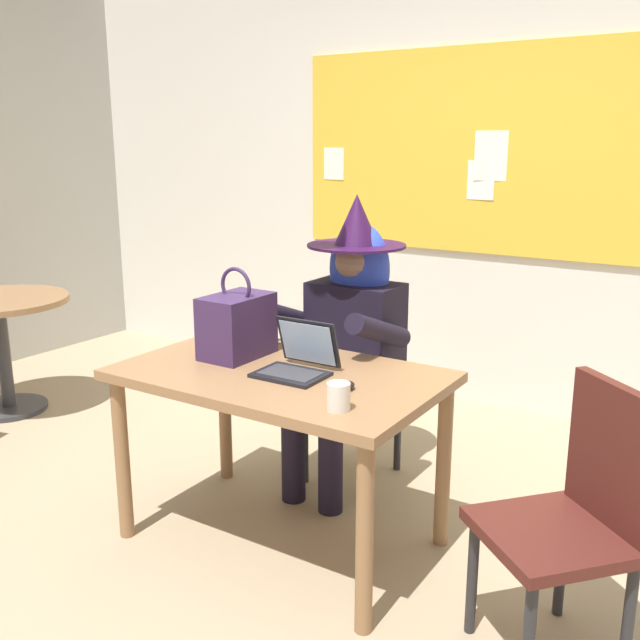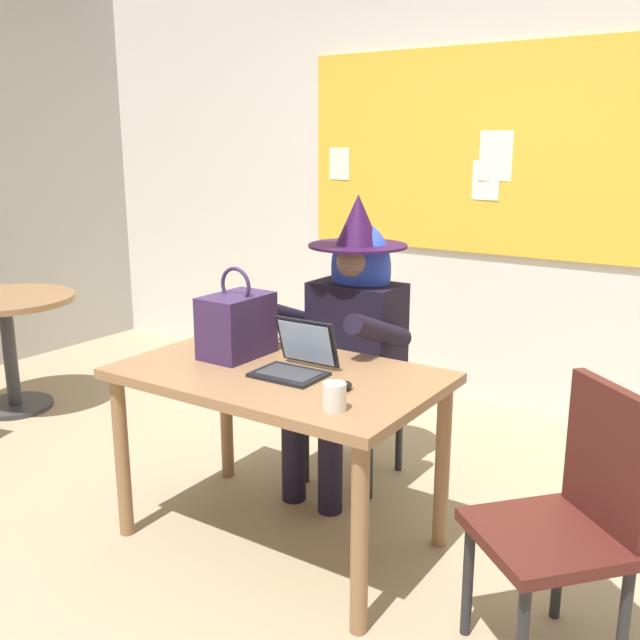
{
  "view_description": "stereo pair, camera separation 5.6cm",
  "coord_description": "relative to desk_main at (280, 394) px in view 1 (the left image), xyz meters",
  "views": [
    {
      "loc": [
        1.58,
        -2.16,
        1.61
      ],
      "look_at": [
        -0.06,
        0.33,
        0.87
      ],
      "focal_mm": 40.47,
      "sensor_mm": 36.0,
      "label": 1
    },
    {
      "loc": [
        1.63,
        -2.13,
        1.61
      ],
      "look_at": [
        -0.06,
        0.33,
        0.87
      ],
      "focal_mm": 40.47,
      "sensor_mm": 36.0,
      "label": 2
    }
  ],
  "objects": [
    {
      "name": "side_table_round",
      "position": [
        -2.28,
        0.27,
        -0.11
      ],
      "size": [
        0.81,
        0.81,
        0.71
      ],
      "color": "#8E6642",
      "rests_on": "ground"
    },
    {
      "name": "ground_plane",
      "position": [
        0.03,
        0.0,
        -0.64
      ],
      "size": [
        24.0,
        24.0,
        0.0
      ],
      "primitive_type": "plane",
      "color": "tan"
    },
    {
      "name": "handbag",
      "position": [
        -0.27,
        0.07,
        0.23
      ],
      "size": [
        0.2,
        0.3,
        0.38
      ],
      "rotation": [
        0.0,
        0.0,
        -0.2
      ],
      "color": "#38234C",
      "rests_on": "desk_main"
    },
    {
      "name": "computer_mouse",
      "position": [
        0.33,
        -0.06,
        0.11
      ],
      "size": [
        0.08,
        0.11,
        0.03
      ],
      "primitive_type": "ellipsoid",
      "rotation": [
        0.0,
        0.0,
        -0.21
      ],
      "color": "black",
      "rests_on": "desk_main"
    },
    {
      "name": "desk_main",
      "position": [
        0.0,
        0.0,
        0.0
      ],
      "size": [
        1.26,
        0.79,
        0.73
      ],
      "rotation": [
        0.0,
        0.0,
        0.01
      ],
      "color": "#8E6642",
      "rests_on": "ground"
    },
    {
      "name": "person_costumed",
      "position": [
        -0.06,
        0.62,
        0.14
      ],
      "size": [
        0.59,
        0.69,
        1.38
      ],
      "rotation": [
        0.0,
        0.0,
        -1.56
      ],
      "color": "black",
      "rests_on": "ground"
    },
    {
      "name": "coffee_mug",
      "position": [
        0.41,
        -0.23,
        0.14
      ],
      "size": [
        0.08,
        0.08,
        0.09
      ],
      "primitive_type": "cylinder",
      "color": "silver",
      "rests_on": "desk_main"
    },
    {
      "name": "wall_back_bulletin",
      "position": [
        0.02,
        2.04,
        0.83
      ],
      "size": [
        6.48,
        2.23,
        2.91
      ],
      "color": "silver",
      "rests_on": "ground"
    },
    {
      "name": "laptop",
      "position": [
        0.07,
        0.02,
        0.14
      ],
      "size": [
        0.27,
        0.26,
        0.2
      ],
      "rotation": [
        0.0,
        0.0,
        0.02
      ],
      "color": "black",
      "rests_on": "desk_main"
    },
    {
      "name": "chair_extra_corner",
      "position": [
        1.17,
        -0.04,
        -0.13
      ],
      "size": [
        0.59,
        0.59,
        0.9
      ],
      "rotation": [
        0.0,
        0.0,
        4.0
      ],
      "color": "#4C1E19",
      "rests_on": "ground"
    },
    {
      "name": "chair_at_desk",
      "position": [
        -0.07,
        0.75,
        -0.14
      ],
      "size": [
        0.45,
        0.45,
        0.9
      ],
      "rotation": [
        0.0,
        0.0,
        -1.49
      ],
      "color": "black",
      "rests_on": "ground"
    }
  ]
}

